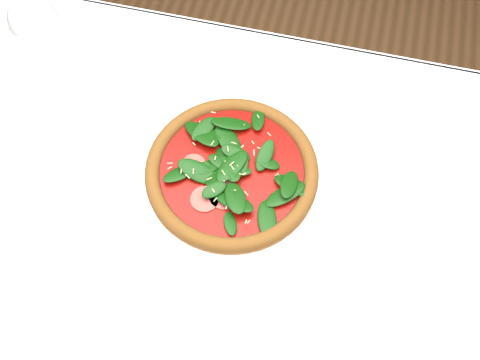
# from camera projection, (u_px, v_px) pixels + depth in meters

# --- Properties ---
(ground) EXTENTS (6.00, 6.00, 0.00)m
(ground) POSITION_uv_depth(u_px,v_px,m) (234.00, 320.00, 1.54)
(ground) COLOR brown
(ground) RESTS_ON ground
(dining_table) EXTENTS (1.21, 0.81, 0.75)m
(dining_table) POSITION_uv_depth(u_px,v_px,m) (230.00, 237.00, 0.97)
(dining_table) COLOR white
(dining_table) RESTS_ON ground
(plate) EXTENTS (0.34, 0.34, 0.01)m
(plate) POSITION_uv_depth(u_px,v_px,m) (232.00, 175.00, 0.90)
(plate) COLOR white
(plate) RESTS_ON dining_table
(pizza) EXTENTS (0.39, 0.39, 0.04)m
(pizza) POSITION_uv_depth(u_px,v_px,m) (232.00, 170.00, 0.89)
(pizza) COLOR #A06326
(pizza) RESTS_ON plate
(wine_glass) EXTENTS (0.08, 0.08, 0.20)m
(wine_glass) POSITION_uv_depth(u_px,v_px,m) (36.00, 26.00, 0.88)
(wine_glass) COLOR white
(wine_glass) RESTS_ON dining_table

